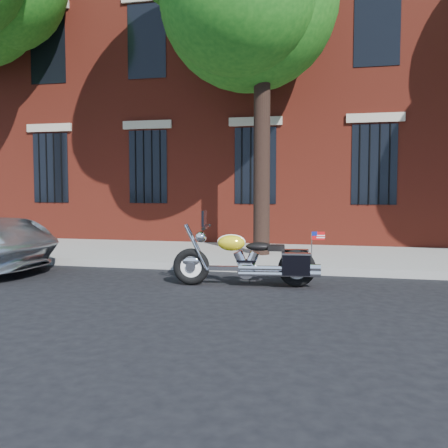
# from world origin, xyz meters

# --- Properties ---
(ground) EXTENTS (120.00, 120.00, 0.00)m
(ground) POSITION_xyz_m (0.00, 0.00, 0.00)
(ground) COLOR black
(ground) RESTS_ON ground
(curb) EXTENTS (40.00, 0.16, 0.15)m
(curb) POSITION_xyz_m (0.00, 1.38, 0.07)
(curb) COLOR gray
(curb) RESTS_ON ground
(sidewalk) EXTENTS (40.00, 3.60, 0.15)m
(sidewalk) POSITION_xyz_m (0.00, 3.26, 0.07)
(sidewalk) COLOR gray
(sidewalk) RESTS_ON ground
(building) EXTENTS (26.00, 10.08, 12.00)m
(building) POSITION_xyz_m (0.00, 10.06, 6.00)
(building) COLOR maroon
(building) RESTS_ON ground
(motorcycle) EXTENTS (2.47, 0.88, 1.23)m
(motorcycle) POSITION_xyz_m (0.78, -0.00, 0.42)
(motorcycle) COLOR black
(motorcycle) RESTS_ON ground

